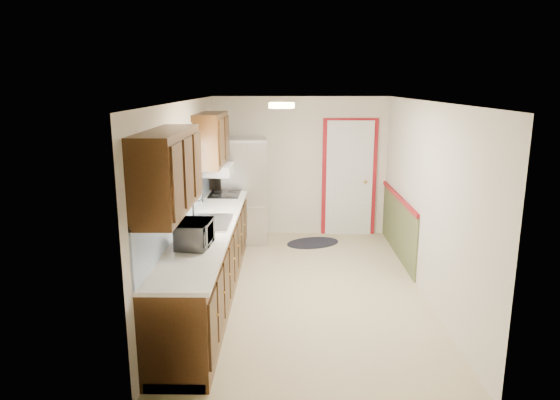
{
  "coord_description": "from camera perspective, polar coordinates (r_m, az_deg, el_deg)",
  "views": [
    {
      "loc": [
        -0.24,
        -6.08,
        2.6
      ],
      "look_at": [
        -0.32,
        0.15,
        1.15
      ],
      "focal_mm": 32.0,
      "sensor_mm": 36.0,
      "label": 1
    }
  ],
  "objects": [
    {
      "name": "room_shell",
      "position": [
        6.24,
        2.96,
        0.12
      ],
      "size": [
        3.2,
        5.2,
        2.52
      ],
      "color": "#C6B78C",
      "rests_on": "ground"
    },
    {
      "name": "rug",
      "position": [
        8.4,
        3.77,
        -4.9
      ],
      "size": [
        1.06,
        0.88,
        0.01
      ],
      "primitive_type": "ellipsoid",
      "rotation": [
        0.0,
        0.0,
        0.39
      ],
      "color": "black",
      "rests_on": "ground"
    },
    {
      "name": "ceiling_fixture",
      "position": [
        5.88,
        0.19,
        10.76
      ],
      "size": [
        0.3,
        0.3,
        0.06
      ],
      "primitive_type": "cylinder",
      "color": "#FFD88C",
      "rests_on": "room_shell"
    },
    {
      "name": "refrigerator",
      "position": [
        8.34,
        -4.1,
        1.12
      ],
      "size": [
        0.79,
        0.76,
        1.75
      ],
      "rotation": [
        0.0,
        0.0,
        0.09
      ],
      "color": "#B7B7BC",
      "rests_on": "ground"
    },
    {
      "name": "microwave",
      "position": [
        5.29,
        -9.73,
        -3.55
      ],
      "size": [
        0.3,
        0.5,
        0.33
      ],
      "primitive_type": "imported",
      "rotation": [
        0.0,
        0.0,
        1.5
      ],
      "color": "white",
      "rests_on": "kitchen_run"
    },
    {
      "name": "cooktop",
      "position": [
        7.72,
        -6.32,
        0.68
      ],
      "size": [
        0.46,
        0.55,
        0.02
      ],
      "primitive_type": "cube",
      "color": "black",
      "rests_on": "kitchen_run"
    },
    {
      "name": "kitchen_run",
      "position": [
        6.14,
        -8.61,
        -4.01
      ],
      "size": [
        0.63,
        4.0,
        2.2
      ],
      "color": "#361F0C",
      "rests_on": "ground"
    },
    {
      "name": "back_wall_trim",
      "position": [
        8.55,
        9.04,
        1.41
      ],
      "size": [
        1.12,
        2.3,
        2.08
      ],
      "color": "maroon",
      "rests_on": "ground"
    }
  ]
}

